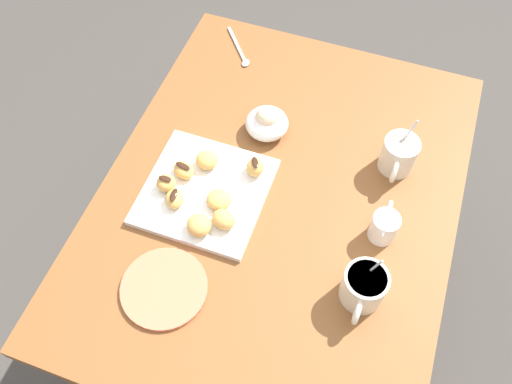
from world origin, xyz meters
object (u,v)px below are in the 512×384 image
at_px(beignet_3, 207,160).
at_px(beignet_7, 199,225).
at_px(beignet_6, 184,170).
at_px(coffee_mug_cream_right, 364,287).
at_px(beignet_4, 175,199).
at_px(cream_pitcher_white, 384,226).
at_px(beignet_1, 166,183).
at_px(ice_cream_bowl, 267,122).
at_px(saucer_coral_left, 164,288).
at_px(pastry_plate_square, 205,192).
at_px(beignet_5, 224,219).
at_px(beignet_2, 255,167).
at_px(dining_table, 277,221).
at_px(coffee_mug_cream_left, 399,155).
at_px(beignet_0, 219,200).

relative_size(beignet_3, beignet_7, 0.94).
bearing_deg(beignet_6, coffee_mug_cream_right, 72.12).
distance_m(beignet_3, beignet_4, 0.12).
relative_size(cream_pitcher_white, beignet_1, 2.33).
distance_m(ice_cream_bowl, saucer_coral_left, 0.47).
height_order(pastry_plate_square, beignet_5, beignet_5).
relative_size(beignet_3, beignet_5, 0.97).
bearing_deg(beignet_2, dining_table, 64.24).
xyz_separation_m(dining_table, ice_cream_bowl, (-0.17, -0.09, 0.16)).
xyz_separation_m(dining_table, cream_pitcher_white, (0.02, 0.24, 0.16)).
distance_m(pastry_plate_square, beignet_3, 0.08).
bearing_deg(coffee_mug_cream_right, beignet_1, -101.80).
height_order(coffee_mug_cream_left, beignet_3, coffee_mug_cream_left).
xyz_separation_m(beignet_1, beignet_6, (-0.05, 0.02, -0.00)).
relative_size(pastry_plate_square, saucer_coral_left, 1.50).
bearing_deg(dining_table, saucer_coral_left, -27.11).
bearing_deg(beignet_6, dining_table, 96.86).
xyz_separation_m(beignet_1, beignet_5, (0.04, 0.16, 0.00)).
height_order(cream_pitcher_white, beignet_7, cream_pitcher_white).
height_order(coffee_mug_cream_left, beignet_6, coffee_mug_cream_left).
distance_m(coffee_mug_cream_left, beignet_1, 0.54).
relative_size(ice_cream_bowl, beignet_7, 1.91).
xyz_separation_m(pastry_plate_square, beignet_7, (0.10, 0.03, 0.03)).
relative_size(dining_table, coffee_mug_cream_right, 7.75).
relative_size(beignet_2, beignet_5, 0.87).
bearing_deg(beignet_5, beignet_4, -96.47).
xyz_separation_m(coffee_mug_cream_left, beignet_1, (0.24, -0.48, -0.02)).
xyz_separation_m(beignet_0, beignet_2, (-0.11, 0.05, 0.00)).
relative_size(coffee_mug_cream_left, beignet_5, 2.52).
height_order(cream_pitcher_white, ice_cream_bowl, ice_cream_bowl).
bearing_deg(pastry_plate_square, beignet_7, 15.98).
bearing_deg(beignet_0, ice_cream_bowl, 173.00).
height_order(beignet_0, beignet_1, beignet_1).
bearing_deg(beignet_2, beignet_4, -45.69).
relative_size(pastry_plate_square, beignet_2, 5.87).
bearing_deg(saucer_coral_left, coffee_mug_cream_left, 140.37).
bearing_deg(ice_cream_bowl, coffee_mug_cream_right, 43.11).
xyz_separation_m(beignet_0, beignet_6, (-0.05, -0.11, 0.00)).
bearing_deg(beignet_0, beignet_1, -89.53).
distance_m(beignet_0, beignet_7, 0.08).
relative_size(pastry_plate_square, coffee_mug_cream_right, 2.02).
height_order(beignet_5, beignet_7, same).
height_order(beignet_1, beignet_5, beignet_5).
xyz_separation_m(coffee_mug_cream_left, beignet_3, (0.15, -0.42, -0.02)).
distance_m(coffee_mug_cream_left, beignet_5, 0.43).
height_order(dining_table, coffee_mug_cream_right, coffee_mug_cream_right).
distance_m(ice_cream_bowl, beignet_3, 0.18).
relative_size(coffee_mug_cream_right, beignet_2, 2.90).
distance_m(coffee_mug_cream_right, beignet_4, 0.45).
relative_size(dining_table, beignet_7, 18.95).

